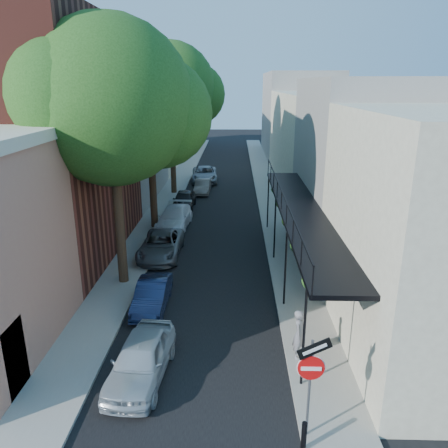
# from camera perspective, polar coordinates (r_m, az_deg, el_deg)

# --- Properties ---
(road_surface) EXTENTS (6.00, 64.00, 0.01)m
(road_surface) POSITION_cam_1_polar(r_m,az_deg,el_deg) (39.10, -0.39, 5.01)
(road_surface) COLOR black
(road_surface) RESTS_ON ground
(sidewalk_left) EXTENTS (2.00, 64.00, 0.12)m
(sidewalk_left) POSITION_cam_1_polar(r_m,az_deg,el_deg) (39.42, -6.23, 5.10)
(sidewalk_left) COLOR gray
(sidewalk_left) RESTS_ON ground
(sidewalk_right) EXTENTS (2.00, 64.00, 0.12)m
(sidewalk_right) POSITION_cam_1_polar(r_m,az_deg,el_deg) (39.16, 5.49, 5.04)
(sidewalk_right) COLOR gray
(sidewalk_right) RESTS_ON ground
(buildings_left) EXTENTS (10.10, 59.10, 12.00)m
(buildings_left) POSITION_cam_1_polar(r_m,az_deg,el_deg) (38.53, -14.73, 11.69)
(buildings_left) COLOR tan
(buildings_left) RESTS_ON ground
(buildings_right) EXTENTS (9.80, 55.00, 10.00)m
(buildings_right) POSITION_cam_1_polar(r_m,az_deg,el_deg) (38.61, 13.29, 11.04)
(buildings_right) COLOR beige
(buildings_right) RESTS_ON ground
(sign_post) EXTENTS (0.89, 0.17, 2.99)m
(sign_post) POSITION_cam_1_polar(r_m,az_deg,el_deg) (11.43, 11.31, -18.39)
(sign_post) COLOR #595B60
(sign_post) RESTS_ON ground
(bollard) EXTENTS (0.14, 0.14, 0.80)m
(bollard) POSITION_cam_1_polar(r_m,az_deg,el_deg) (12.02, 10.40, -25.60)
(bollard) COLOR black
(bollard) RESTS_ON sidewalk_right
(oak_near) EXTENTS (7.48, 6.80, 11.42)m
(oak_near) POSITION_cam_1_polar(r_m,az_deg,el_deg) (18.95, -13.10, 14.87)
(oak_near) COLOR #372216
(oak_near) RESTS_ON ground
(oak_mid) EXTENTS (6.60, 6.00, 10.20)m
(oak_mid) POSITION_cam_1_polar(r_m,az_deg,el_deg) (26.79, -8.84, 14.11)
(oak_mid) COLOR #372216
(oak_mid) RESTS_ON ground
(oak_far) EXTENTS (7.70, 7.00, 11.90)m
(oak_far) POSITION_cam_1_polar(r_m,az_deg,el_deg) (35.66, -6.21, 17.05)
(oak_far) COLOR #372216
(oak_far) RESTS_ON ground
(parked_car_a) EXTENTS (1.88, 4.02, 1.33)m
(parked_car_a) POSITION_cam_1_polar(r_m,az_deg,el_deg) (14.26, -10.78, -16.95)
(parked_car_a) COLOR #A7B2B9
(parked_car_a) RESTS_ON ground
(parked_car_b) EXTENTS (1.20, 3.43, 1.13)m
(parked_car_b) POSITION_cam_1_polar(r_m,az_deg,el_deg) (18.14, -9.36, -9.12)
(parked_car_b) COLOR #141F41
(parked_car_b) RESTS_ON ground
(parked_car_c) EXTENTS (2.08, 4.47, 1.24)m
(parked_car_c) POSITION_cam_1_polar(r_m,az_deg,el_deg) (23.21, -8.19, -2.75)
(parked_car_c) COLOR slate
(parked_car_c) RESTS_ON ground
(parked_car_d) EXTENTS (2.11, 4.62, 1.31)m
(parked_car_d) POSITION_cam_1_polar(r_m,az_deg,el_deg) (27.66, -6.49, 0.81)
(parked_car_d) COLOR white
(parked_car_d) RESTS_ON ground
(parked_car_e) EXTENTS (1.54, 3.75, 1.27)m
(parked_car_e) POSITION_cam_1_polar(r_m,az_deg,el_deg) (31.98, -5.24, 3.17)
(parked_car_e) COLOR black
(parked_car_e) RESTS_ON ground
(parked_car_f) EXTENTS (1.25, 3.47, 1.14)m
(parked_car_f) POSITION_cam_1_polar(r_m,az_deg,el_deg) (36.36, -2.81, 4.92)
(parked_car_f) COLOR slate
(parked_car_f) RESTS_ON ground
(parked_car_g) EXTENTS (2.60, 5.08, 1.37)m
(parked_car_g) POSITION_cam_1_polar(r_m,az_deg,el_deg) (40.74, -2.56, 6.50)
(parked_car_g) COLOR gray
(parked_car_g) RESTS_ON ground
(pedestrian) EXTENTS (0.60, 0.72, 1.69)m
(pedestrian) POSITION_cam_1_polar(r_m,az_deg,el_deg) (14.83, 9.83, -13.99)
(pedestrian) COLOR slate
(pedestrian) RESTS_ON sidewalk_right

